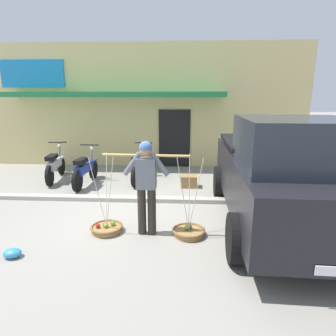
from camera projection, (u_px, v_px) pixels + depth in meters
name	position (u px, v px, depth m)	size (l,w,h in m)	color
ground_plane	(143.00, 213.00, 6.04)	(90.00, 90.00, 0.00)	gray
sidewalk_curb	(147.00, 199.00, 6.71)	(20.00, 0.24, 0.10)	#AEA89C
fruit_vendor	(146.00, 182.00, 4.89)	(1.51, 0.22, 1.70)	#2D2823
fruit_basket_left_side	(189.00, 231.00, 5.05)	(0.59, 0.59, 1.45)	#9E7542
fruit_basket_right_side	(107.00, 228.00, 5.18)	(0.59, 0.59, 1.45)	#9E7542
motorcycle_nearest_shop	(55.00, 165.00, 8.33)	(0.54, 1.81, 1.09)	black
motorcycle_second_in_row	(85.00, 169.00, 7.86)	(0.54, 1.82, 1.09)	black
motorcycle_third_in_row	(140.00, 166.00, 8.24)	(0.54, 1.82, 1.09)	black
parked_truck	(281.00, 174.00, 5.19)	(2.28, 4.76, 2.10)	black
storefront_building	(132.00, 105.00, 12.16)	(13.00, 6.00, 4.20)	#DBC684
plastic_litter_bag	(12.00, 253.00, 4.34)	(0.28, 0.22, 0.14)	#3393D1
wooden_crate	(189.00, 181.00, 7.77)	(0.44, 0.36, 0.32)	olive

